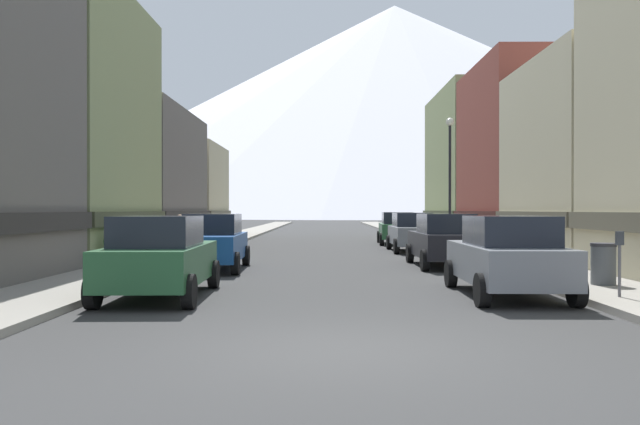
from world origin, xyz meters
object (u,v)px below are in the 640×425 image
object	(u,v)px
parking_meter_near	(620,254)
car_right_0	(507,256)
potted_plant_0	(161,241)
pedestrian_1	(439,228)
car_right_3	(397,228)
pedestrian_0	(180,235)
potted_plant_1	(124,244)
car_left_1	(212,242)
streetlamp_right	(450,163)
car_right_1	(444,240)
car_left_0	(160,257)
potted_plant_2	(115,245)
trash_bin_right	(603,264)
pedestrian_2	(200,231)
car_right_2	(412,232)

from	to	relation	value
parking_meter_near	car_right_0	bearing A→B (deg)	149.91
potted_plant_0	pedestrian_1	distance (m)	16.60
car_right_3	pedestrian_0	world-z (taller)	car_right_3
potted_plant_1	car_left_1	bearing A→B (deg)	-20.34
potted_plant_0	pedestrian_0	bearing A→B (deg)	16.20
car_left_1	streetlamp_right	bearing A→B (deg)	41.73
car_left_1	car_right_1	bearing A→B (deg)	8.63
car_left_0	car_right_1	xyz separation A→B (m)	(7.60, 7.67, 0.00)
car_left_0	potted_plant_0	xyz separation A→B (m)	(-3.20, 12.51, -0.26)
car_right_1	potted_plant_1	size ratio (longest dim) A/B	4.15
potted_plant_2	trash_bin_right	bearing A→B (deg)	-22.25
car_right_0	pedestrian_0	size ratio (longest dim) A/B	2.81
parking_meter_near	potted_plant_0	distance (m)	18.48
parking_meter_near	potted_plant_2	xyz separation A→B (m)	(-12.75, 7.60, -0.23)
pedestrian_2	car_left_0	bearing A→B (deg)	-81.84
pedestrian_1	trash_bin_right	bearing A→B (deg)	-89.73
parking_meter_near	pedestrian_0	xyz separation A→B (m)	(-12.00, 13.59, -0.14)
car_right_0	car_right_3	bearing A→B (deg)	90.00
car_right_1	potted_plant_0	distance (m)	11.84
car_right_3	potted_plant_1	world-z (taller)	car_right_3
parking_meter_near	trash_bin_right	world-z (taller)	parking_meter_near
car_left_1	streetlamp_right	xyz separation A→B (m)	(9.15, 8.16, 3.09)
car_right_2	pedestrian_0	xyz separation A→B (m)	(-10.05, -2.77, -0.03)
car_right_0	potted_plant_2	bearing A→B (deg)	149.08
car_right_3	pedestrian_1	distance (m)	2.56
potted_plant_0	pedestrian_0	size ratio (longest dim) A/B	0.55
car_right_1	pedestrian_1	size ratio (longest dim) A/B	2.85
car_right_3	pedestrian_1	world-z (taller)	car_right_3
car_left_1	car_right_3	distance (m)	17.06
car_right_1	streetlamp_right	world-z (taller)	streetlamp_right
parking_meter_near	pedestrian_0	world-z (taller)	pedestrian_0
potted_plant_0	pedestrian_1	world-z (taller)	pedestrian_1
car_right_0	streetlamp_right	bearing A→B (deg)	83.86
streetlamp_right	car_right_1	bearing A→B (deg)	-102.47
car_left_0	car_left_1	bearing A→B (deg)	90.03
trash_bin_right	pedestrian_2	distance (m)	20.23
parking_meter_near	trash_bin_right	xyz separation A→B (m)	(0.60, 2.14, -0.37)
car_left_1	streetlamp_right	distance (m)	12.65
parking_meter_near	trash_bin_right	size ratio (longest dim) A/B	1.36
trash_bin_right	car_right_2	bearing A→B (deg)	100.16
potted_plant_0	potted_plant_2	size ratio (longest dim) A/B	0.80
car_right_1	trash_bin_right	bearing A→B (deg)	-68.27
trash_bin_right	pedestrian_0	distance (m)	17.03
car_left_1	pedestrian_2	world-z (taller)	car_left_1
car_right_0	streetlamp_right	distance (m)	14.82
trash_bin_right	streetlamp_right	size ratio (longest dim) A/B	0.17
car_right_1	potted_plant_0	xyz separation A→B (m)	(-10.80, 4.84, -0.26)
car_right_2	streetlamp_right	distance (m)	3.55
potted_plant_1	pedestrian_2	xyz separation A→B (m)	(0.75, 9.40, 0.11)
potted_plant_2	car_left_1	bearing A→B (deg)	-3.91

